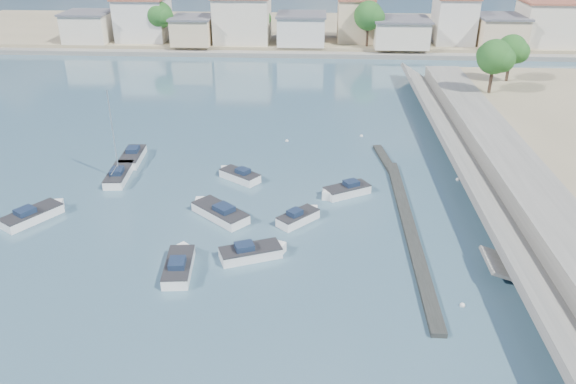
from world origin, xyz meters
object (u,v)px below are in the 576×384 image
object	(u,v)px
motorboat_b	(300,217)
motorboat_d	(345,191)
motorboat_a	(179,265)
motorboat_e	(35,215)
motorboat_f	(238,176)
motorboat_g	(132,158)
sailboat	(120,174)
motorboat_h	(254,253)
motorboat_c	(218,212)

from	to	relation	value
motorboat_b	motorboat_d	world-z (taller)	same
motorboat_a	motorboat_b	bearing A→B (deg)	42.00
motorboat_e	motorboat_f	world-z (taller)	same
motorboat_e	motorboat_g	distance (m)	13.18
motorboat_a	motorboat_f	xyz separation A→B (m)	(2.18, 15.57, -0.00)
motorboat_d	motorboat_e	size ratio (longest dim) A/B	0.88
motorboat_b	sailboat	size ratio (longest dim) A/B	0.42
motorboat_b	motorboat_h	distance (m)	6.46
motorboat_a	motorboat_c	bearing A→B (deg)	79.85
motorboat_e	sailboat	bearing A→B (deg)	62.24
motorboat_a	sailboat	world-z (taller)	sailboat
motorboat_d	sailboat	world-z (taller)	sailboat
motorboat_g	sailboat	xyz separation A→B (m)	(0.02, -3.91, 0.04)
motorboat_c	motorboat_e	distance (m)	15.37
motorboat_a	motorboat_e	bearing A→B (deg)	153.78
motorboat_b	motorboat_c	xyz separation A→B (m)	(-6.95, 0.56, 0.00)
motorboat_a	sailboat	bearing A→B (deg)	121.49
motorboat_f	motorboat_h	xyz separation A→B (m)	(2.99, -13.59, 0.00)
motorboat_a	motorboat_d	bearing A→B (deg)	45.88
motorboat_a	motorboat_f	bearing A→B (deg)	82.04
motorboat_f	motorboat_c	bearing A→B (deg)	-95.53
motorboat_a	motorboat_d	size ratio (longest dim) A/B	1.16
motorboat_c	motorboat_h	distance (m)	7.19
motorboat_g	motorboat_a	bearing A→B (deg)	-63.95
motorboat_e	motorboat_f	xyz separation A→B (m)	(16.03, 8.75, -0.00)
motorboat_a	motorboat_f	world-z (taller)	same
motorboat_a	motorboat_h	distance (m)	5.53
motorboat_c	motorboat_e	size ratio (longest dim) A/B	1.05
motorboat_a	motorboat_g	world-z (taller)	same
motorboat_c	motorboat_b	bearing A→B (deg)	-4.61
motorboat_d	motorboat_h	bearing A→B (deg)	-123.71
motorboat_a	motorboat_g	distance (m)	21.40
motorboat_f	motorboat_g	world-z (taller)	same
motorboat_e	sailboat	xyz separation A→B (m)	(4.47, 8.50, 0.04)
motorboat_e	motorboat_c	bearing A→B (deg)	4.89
motorboat_b	motorboat_h	world-z (taller)	same
motorboat_b	sailboat	bearing A→B (deg)	156.47
motorboat_d	motorboat_g	bearing A→B (deg)	163.32
motorboat_c	motorboat_e	world-z (taller)	same
motorboat_d	motorboat_e	xyz separation A→B (m)	(-26.19, -5.90, 0.00)
motorboat_b	motorboat_g	size ratio (longest dim) A/B	0.66
motorboat_a	motorboat_e	size ratio (longest dim) A/B	1.03
motorboat_h	motorboat_f	bearing A→B (deg)	102.42
motorboat_b	motorboat_d	distance (m)	6.47
motorboat_a	sailboat	size ratio (longest dim) A/B	0.59
motorboat_f	motorboat_e	bearing A→B (deg)	-151.38
motorboat_e	motorboat_h	bearing A→B (deg)	-14.28
motorboat_b	motorboat_f	size ratio (longest dim) A/B	0.88
motorboat_d	motorboat_h	xyz separation A→B (m)	(-7.16, -10.74, 0.00)
motorboat_b	motorboat_h	xyz separation A→B (m)	(-3.24, -5.59, 0.00)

